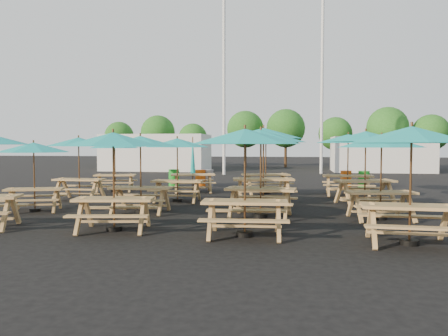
% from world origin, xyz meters
% --- Properties ---
extents(ground, '(120.00, 120.00, 0.00)m').
position_xyz_m(ground, '(0.00, 0.00, 0.00)').
color(ground, black).
rests_on(ground, ground).
extents(picnic_unit_1, '(2.66, 2.66, 2.07)m').
position_xyz_m(picnic_unit_1, '(-4.97, -3.02, 1.81)').
color(picnic_unit_1, tan).
rests_on(picnic_unit_1, ground).
extents(picnic_unit_2, '(2.31, 2.31, 2.27)m').
position_xyz_m(picnic_unit_2, '(-5.02, -0.21, 1.99)').
color(picnic_unit_2, tan).
rests_on(picnic_unit_2, ground).
extents(picnic_unit_3, '(2.65, 2.65, 2.17)m').
position_xyz_m(picnic_unit_3, '(-4.86, 2.63, 1.90)').
color(picnic_unit_3, tan).
rests_on(picnic_unit_3, ground).
extents(picnic_unit_4, '(2.67, 2.67, 2.28)m').
position_xyz_m(picnic_unit_4, '(-1.45, -5.44, 2.00)').
color(picnic_unit_4, tan).
rests_on(picnic_unit_4, ground).
extents(picnic_unit_5, '(2.38, 2.38, 2.26)m').
position_xyz_m(picnic_unit_5, '(-1.77, -2.76, 1.98)').
color(picnic_unit_5, tan).
rests_on(picnic_unit_5, ground).
extents(picnic_unit_6, '(2.35, 2.35, 2.23)m').
position_xyz_m(picnic_unit_6, '(-1.37, -0.18, 1.95)').
color(picnic_unit_6, tan).
rests_on(picnic_unit_6, ground).
extents(picnic_unit_7, '(2.15, 1.99, 2.31)m').
position_xyz_m(picnic_unit_7, '(-1.52, 2.81, 0.95)').
color(picnic_unit_7, tan).
rests_on(picnic_unit_7, ground).
extents(picnic_unit_8, '(2.54, 2.54, 2.34)m').
position_xyz_m(picnic_unit_8, '(1.59, -5.59, 2.05)').
color(picnic_unit_8, tan).
rests_on(picnic_unit_8, ground).
extents(picnic_unit_9, '(2.65, 2.65, 2.40)m').
position_xyz_m(picnic_unit_9, '(1.74, -3.05, 2.11)').
color(picnic_unit_9, tan).
rests_on(picnic_unit_9, ground).
extents(picnic_unit_10, '(3.00, 3.00, 2.57)m').
position_xyz_m(picnic_unit_10, '(1.61, -0.24, 2.25)').
color(picnic_unit_10, tan).
rests_on(picnic_unit_10, ground).
extents(picnic_unit_11, '(3.06, 3.06, 2.39)m').
position_xyz_m(picnic_unit_11, '(1.50, 2.85, 2.10)').
color(picnic_unit_11, tan).
rests_on(picnic_unit_11, ground).
extents(picnic_unit_12, '(2.52, 2.52, 2.36)m').
position_xyz_m(picnic_unit_12, '(4.89, -5.85, 2.07)').
color(picnic_unit_12, tan).
rests_on(picnic_unit_12, ground).
extents(picnic_unit_13, '(2.63, 2.63, 2.24)m').
position_xyz_m(picnic_unit_13, '(4.89, -2.88, 1.96)').
color(picnic_unit_13, tan).
rests_on(picnic_unit_13, ground).
extents(picnic_unit_14, '(3.09, 3.09, 2.45)m').
position_xyz_m(picnic_unit_14, '(4.95, 0.04, 2.15)').
color(picnic_unit_14, tan).
rests_on(picnic_unit_14, ground).
extents(picnic_unit_15, '(2.54, 2.54, 2.41)m').
position_xyz_m(picnic_unit_15, '(4.70, 2.59, 2.11)').
color(picnic_unit_15, tan).
rests_on(picnic_unit_15, ground).
extents(waste_bin_0, '(0.50, 0.50, 0.80)m').
position_xyz_m(waste_bin_0, '(-3.10, 5.51, 0.40)').
color(waste_bin_0, '#198B1F').
rests_on(waste_bin_0, ground).
extents(waste_bin_1, '(0.50, 0.50, 0.80)m').
position_xyz_m(waste_bin_1, '(-1.75, 5.38, 0.40)').
color(waste_bin_1, '#CD4D0C').
rests_on(waste_bin_1, ground).
extents(waste_bin_2, '(0.50, 0.50, 0.80)m').
position_xyz_m(waste_bin_2, '(-1.42, 5.59, 0.40)').
color(waste_bin_2, gray).
rests_on(waste_bin_2, ground).
extents(waste_bin_3, '(0.50, 0.50, 0.80)m').
position_xyz_m(waste_bin_3, '(5.00, 5.74, 0.40)').
color(waste_bin_3, '#CD4D0C').
rests_on(waste_bin_3, ground).
extents(waste_bin_4, '(0.50, 0.50, 0.80)m').
position_xyz_m(waste_bin_4, '(5.77, 5.59, 0.40)').
color(waste_bin_4, '#198B1F').
rests_on(waste_bin_4, ground).
extents(mast_0, '(0.20, 0.20, 12.00)m').
position_xyz_m(mast_0, '(-2.00, 14.00, 6.00)').
color(mast_0, silver).
rests_on(mast_0, ground).
extents(mast_1, '(0.20, 0.20, 12.00)m').
position_xyz_m(mast_1, '(4.50, 16.00, 6.00)').
color(mast_1, silver).
rests_on(mast_1, ground).
extents(event_tent_0, '(8.00, 4.00, 2.80)m').
position_xyz_m(event_tent_0, '(-8.00, 18.00, 1.40)').
color(event_tent_0, silver).
rests_on(event_tent_0, ground).
extents(event_tent_1, '(7.00, 4.00, 2.60)m').
position_xyz_m(event_tent_1, '(9.00, 19.00, 1.30)').
color(event_tent_1, silver).
rests_on(event_tent_1, ground).
extents(tree_0, '(2.80, 2.80, 4.24)m').
position_xyz_m(tree_0, '(-14.07, 25.25, 2.83)').
color(tree_0, '#382314').
rests_on(tree_0, ground).
extents(tree_1, '(3.11, 3.11, 4.72)m').
position_xyz_m(tree_1, '(-9.74, 23.90, 3.15)').
color(tree_1, '#382314').
rests_on(tree_1, ground).
extents(tree_2, '(2.59, 2.59, 3.93)m').
position_xyz_m(tree_2, '(-6.39, 23.65, 2.62)').
color(tree_2, '#382314').
rests_on(tree_2, ground).
extents(tree_3, '(3.36, 3.36, 5.09)m').
position_xyz_m(tree_3, '(-1.75, 24.72, 3.41)').
color(tree_3, '#382314').
rests_on(tree_3, ground).
extents(tree_4, '(3.41, 3.41, 5.17)m').
position_xyz_m(tree_4, '(1.90, 24.26, 3.46)').
color(tree_4, '#382314').
rests_on(tree_4, ground).
extents(tree_5, '(2.94, 2.94, 4.45)m').
position_xyz_m(tree_5, '(6.22, 24.67, 2.97)').
color(tree_5, '#382314').
rests_on(tree_5, ground).
extents(tree_6, '(3.38, 3.38, 5.13)m').
position_xyz_m(tree_6, '(10.23, 22.90, 3.43)').
color(tree_6, '#382314').
rests_on(tree_6, ground).
extents(tree_7, '(2.95, 2.95, 4.48)m').
position_xyz_m(tree_7, '(13.63, 22.92, 2.99)').
color(tree_7, '#382314').
rests_on(tree_7, ground).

